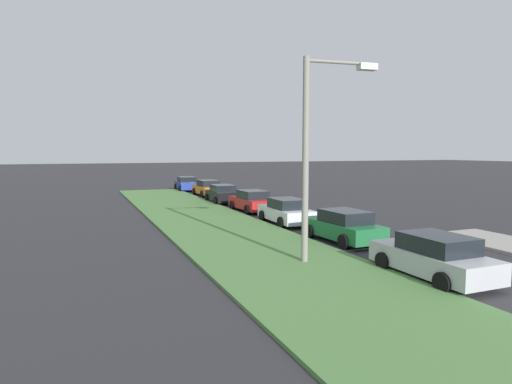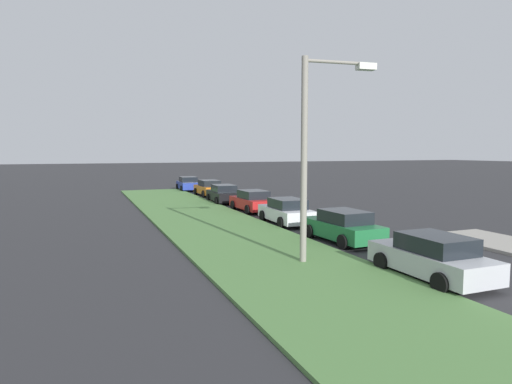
# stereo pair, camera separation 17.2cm
# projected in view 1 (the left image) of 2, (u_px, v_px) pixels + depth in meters

# --- Properties ---
(grass_median) EXTENTS (60.00, 6.00, 0.12)m
(grass_median) POSITION_uv_depth(u_px,v_px,m) (260.00, 250.00, 18.06)
(grass_median) COLOR #517F42
(grass_median) RESTS_ON ground
(parked_car_silver) EXTENTS (4.30, 2.02, 1.47)m
(parked_car_silver) POSITION_uv_depth(u_px,v_px,m) (433.00, 257.00, 14.24)
(parked_car_silver) COLOR #B2B5BA
(parked_car_silver) RESTS_ON ground
(parked_car_green) EXTENTS (4.37, 2.16, 1.47)m
(parked_car_green) POSITION_uv_depth(u_px,v_px,m) (343.00, 226.00, 20.02)
(parked_car_green) COLOR #1E6B38
(parked_car_green) RESTS_ON ground
(parked_car_white) EXTENTS (4.34, 2.10, 1.47)m
(parked_car_white) POSITION_uv_depth(u_px,v_px,m) (286.00, 211.00, 24.94)
(parked_car_white) COLOR silver
(parked_car_white) RESTS_ON ground
(parked_car_red) EXTENTS (4.36, 2.13, 1.47)m
(parked_car_red) POSITION_uv_depth(u_px,v_px,m) (252.00, 201.00, 30.09)
(parked_car_red) COLOR red
(parked_car_red) RESTS_ON ground
(parked_car_black) EXTENTS (4.36, 2.14, 1.47)m
(parked_car_black) POSITION_uv_depth(u_px,v_px,m) (222.00, 194.00, 35.04)
(parked_car_black) COLOR black
(parked_car_black) RESTS_ON ground
(parked_car_orange) EXTENTS (4.32, 2.06, 1.47)m
(parked_car_orange) POSITION_uv_depth(u_px,v_px,m) (208.00, 188.00, 40.60)
(parked_car_orange) COLOR orange
(parked_car_orange) RESTS_ON ground
(parked_car_blue) EXTENTS (4.38, 2.17, 1.47)m
(parked_car_blue) POSITION_uv_depth(u_px,v_px,m) (186.00, 184.00, 45.93)
(parked_car_blue) COLOR #23389E
(parked_car_blue) RESTS_ON ground
(streetlight) EXTENTS (0.61, 2.87, 7.50)m
(streetlight) POSITION_uv_depth(u_px,v_px,m) (315.00, 145.00, 15.75)
(streetlight) COLOR gray
(streetlight) RESTS_ON ground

